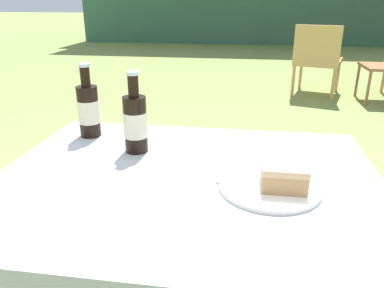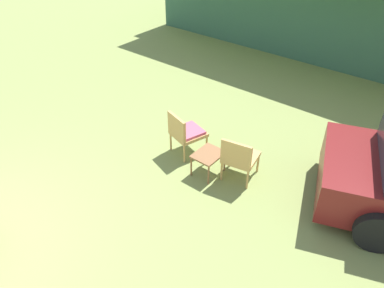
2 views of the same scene
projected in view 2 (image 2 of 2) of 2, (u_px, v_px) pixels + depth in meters
wicker_chair_cushioned at (185, 132)px, 6.64m from camera, size 0.65×0.67×0.83m
wicker_chair_plain at (239, 157)px, 6.04m from camera, size 0.60×0.63×0.83m
garden_side_table at (208, 156)px, 6.22m from camera, size 0.41×0.51×0.41m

